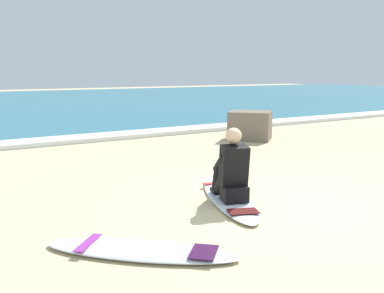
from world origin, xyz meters
name	(u,v)px	position (x,y,z in m)	size (l,w,h in m)	color
ground_plane	(286,208)	(0.00, 0.00, 0.00)	(80.00, 80.00, 0.00)	beige
breaking_foam	(91,138)	(0.00, 6.88, 0.06)	(80.00, 0.90, 0.11)	white
surfboard_main	(228,197)	(-0.38, 0.70, 0.04)	(1.42, 2.33, 0.08)	silver
surfer_seated	(232,172)	(-0.47, 0.53, 0.44)	(0.55, 0.77, 0.95)	black
surfboard_spare_near	(141,250)	(-2.22, -0.30, 0.04)	(1.73, 1.72, 0.08)	silver
shoreline_rock	(250,125)	(3.43, 4.75, 0.36)	(0.92, 1.02, 0.72)	#756656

